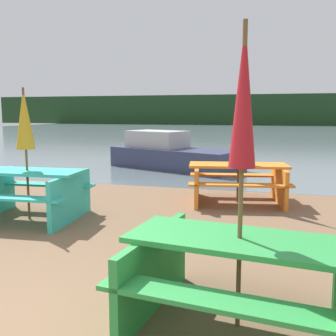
% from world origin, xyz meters
% --- Properties ---
extents(water, '(60.00, 50.00, 0.00)m').
position_xyz_m(water, '(0.00, 31.47, -0.00)').
color(water, slate).
rests_on(water, ground_plane).
extents(far_treeline, '(80.00, 1.60, 4.00)m').
position_xyz_m(far_treeline, '(0.00, 51.47, 2.00)').
color(far_treeline, '#1E3D1E').
rests_on(far_treeline, water).
extents(picnic_table_green, '(1.89, 1.57, 0.73)m').
position_xyz_m(picnic_table_green, '(1.94, 1.01, 0.45)').
color(picnic_table_green, green).
rests_on(picnic_table_green, ground_plane).
extents(picnic_table_teal, '(1.83, 1.51, 0.79)m').
position_xyz_m(picnic_table_teal, '(-1.61, 3.31, 0.47)').
color(picnic_table_teal, '#33B7A8').
rests_on(picnic_table_teal, ground_plane).
extents(picnic_table_orange, '(2.05, 1.70, 0.73)m').
position_xyz_m(picnic_table_orange, '(1.48, 5.41, 0.45)').
color(picnic_table_orange, orange).
rests_on(picnic_table_orange, ground_plane).
extents(umbrella_crimson, '(0.21, 0.21, 2.36)m').
position_xyz_m(umbrella_crimson, '(1.94, 1.01, 1.78)').
color(umbrella_crimson, brown).
rests_on(umbrella_crimson, ground_plane).
extents(umbrella_gold, '(0.29, 0.29, 2.07)m').
position_xyz_m(umbrella_gold, '(-1.61, 3.31, 1.58)').
color(umbrella_gold, brown).
rests_on(umbrella_gold, ground_plane).
extents(umbrella_darkgreen, '(0.26, 0.26, 2.44)m').
position_xyz_m(umbrella_darkgreen, '(1.48, 5.41, 1.77)').
color(umbrella_darkgreen, brown).
rests_on(umbrella_darkgreen, ground_plane).
extents(boat, '(4.30, 2.96, 1.12)m').
position_xyz_m(boat, '(-0.95, 9.54, 0.42)').
color(boat, '#333856').
rests_on(boat, water).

